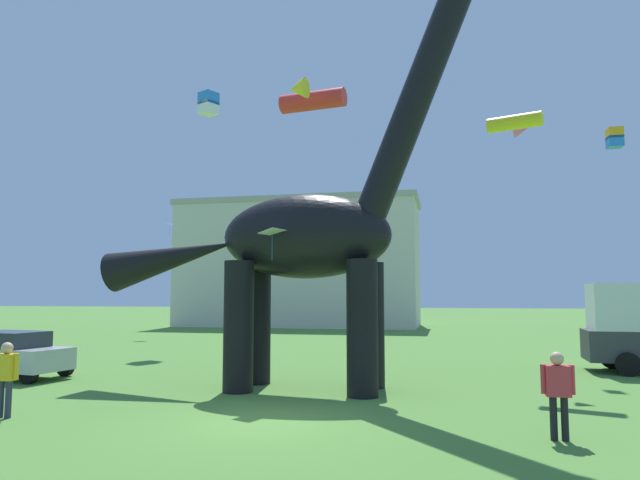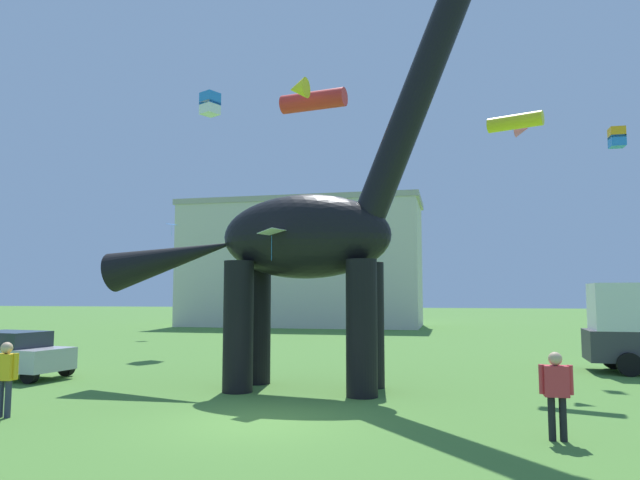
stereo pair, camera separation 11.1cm
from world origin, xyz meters
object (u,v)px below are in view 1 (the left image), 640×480
(kite_near_low, at_px, (516,124))
(kite_drifting, at_px, (170,224))
(person_strolling_adult, at_px, (6,372))
(kite_near_high, at_px, (310,98))
(parked_sedan_left, at_px, (8,354))
(kite_trailing, at_px, (208,104))
(dinosaur_sculpture, at_px, (304,237))
(person_near_flyer, at_px, (558,387))
(kite_far_right, at_px, (272,232))
(kite_apex, at_px, (615,138))
(person_watching_child, at_px, (257,342))

(kite_near_low, bearing_deg, kite_drifting, 142.75)
(person_strolling_adult, height_order, kite_near_low, kite_near_low)
(person_strolling_adult, height_order, kite_near_high, kite_near_high)
(parked_sedan_left, xyz_separation_m, kite_trailing, (1.15, 13.44, 13.00))
(person_strolling_adult, height_order, kite_drifting, kite_drifting)
(dinosaur_sculpture, height_order, kite_near_low, dinosaur_sculpture)
(person_near_flyer, relative_size, kite_near_low, 0.89)
(kite_trailing, relative_size, kite_near_low, 0.68)
(person_strolling_adult, xyz_separation_m, person_near_flyer, (11.89, 0.50, -0.01))
(kite_near_low, bearing_deg, person_near_flyer, -92.75)
(kite_drifting, xyz_separation_m, kite_far_right, (13.93, -21.18, -3.14))
(kite_apex, xyz_separation_m, kite_near_high, (-14.27, -12.85, -1.07))
(person_strolling_adult, xyz_separation_m, kite_near_high, (4.79, 9.64, 9.34))
(person_watching_child, relative_size, kite_far_right, 1.41)
(kite_near_low, bearing_deg, person_watching_child, 161.45)
(parked_sedan_left, xyz_separation_m, person_watching_child, (6.33, 7.16, -0.06))
(kite_near_high, xyz_separation_m, kite_trailing, (-8.21, 9.20, 3.44))
(parked_sedan_left, xyz_separation_m, kite_near_low, (16.86, 3.63, 7.87))
(person_near_flyer, bearing_deg, kite_trailing, 73.54)
(kite_drifting, bearing_deg, person_near_flyer, -49.88)
(person_watching_child, relative_size, person_strolling_adult, 0.73)
(dinosaur_sculpture, relative_size, kite_trailing, 9.79)
(person_watching_child, distance_m, kite_near_high, 10.49)
(kite_trailing, distance_m, kite_near_low, 19.22)
(person_near_flyer, distance_m, kite_far_right, 8.39)
(person_watching_child, bearing_deg, person_strolling_adult, 73.95)
(person_near_flyer, height_order, kite_drifting, kite_drifting)
(parked_sedan_left, height_order, kite_near_high, kite_near_high)
(parked_sedan_left, distance_m, person_strolling_adult, 7.07)
(kite_drifting, bearing_deg, person_strolling_adult, -70.59)
(person_watching_child, bearing_deg, kite_far_right, 102.97)
(person_watching_child, bearing_deg, kite_apex, -158.15)
(person_near_flyer, bearing_deg, parked_sedan_left, 107.13)
(person_near_flyer, relative_size, kite_drifting, 1.98)
(person_strolling_adult, distance_m, kite_trailing, 23.02)
(person_strolling_adult, bearing_deg, kite_apex, -89.10)
(person_watching_child, xyz_separation_m, person_near_flyer, (10.11, -12.05, 0.27))
(dinosaur_sculpture, distance_m, kite_near_high, 7.34)
(parked_sedan_left, height_order, kite_drifting, kite_drifting)
(parked_sedan_left, relative_size, kite_near_high, 1.63)
(person_strolling_adult, distance_m, kite_near_low, 17.06)
(person_near_flyer, distance_m, kite_trailing, 27.09)
(person_near_flyer, relative_size, kite_far_right, 1.91)
(dinosaur_sculpture, bearing_deg, kite_trailing, 153.61)
(kite_far_right, bearing_deg, person_near_flyer, -26.69)
(parked_sedan_left, relative_size, kite_near_low, 2.35)
(dinosaur_sculpture, height_order, person_strolling_adult, dinosaur_sculpture)
(person_near_flyer, distance_m, kite_apex, 25.37)
(kite_apex, height_order, kite_far_right, kite_apex)
(person_near_flyer, height_order, kite_apex, kite_apex)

